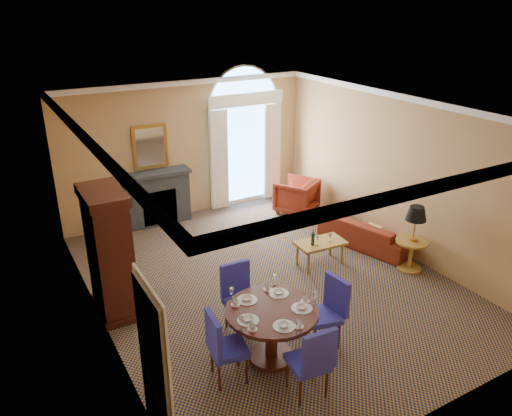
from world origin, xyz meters
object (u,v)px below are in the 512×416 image
armoire (110,255)px  sofa (367,233)px  coffee_table (320,244)px  dining_table (272,322)px  side_table (414,230)px  armchair (296,196)px

armoire → sofa: (5.27, -0.26, -0.75)m
armoire → sofa: armoire is taller
sofa → coffee_table: coffee_table is taller
armoire → dining_table: armoire is taller
sofa → side_table: side_table is taller
sofa → armchair: (-0.28, 2.24, 0.12)m
sofa → armchair: 2.26m
armchair → side_table: bearing=64.6°
dining_table → sofa: (3.63, 2.10, -0.33)m
dining_table → coffee_table: bearing=40.1°
side_table → armoire: bearing=164.6°
armoire → dining_table: 2.90m
armoire → side_table: armoire is taller
armoire → side_table: (5.32, -1.47, -0.21)m
sofa → dining_table: bearing=103.9°
armoire → side_table: bearing=-15.4°
armchair → coffee_table: armchair is taller
armchair → armoire: bearing=-9.2°
armchair → side_table: 3.49m
sofa → armoire: bearing=71.0°
dining_table → armoire: bearing=124.9°
coffee_table → sofa: bearing=11.1°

